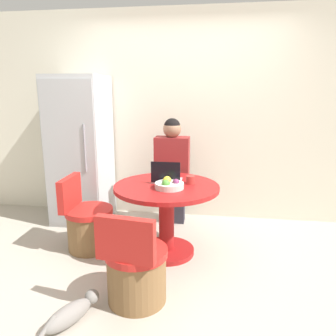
% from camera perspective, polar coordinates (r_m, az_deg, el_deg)
% --- Properties ---
extents(ground_plane, '(12.00, 12.00, 0.00)m').
position_cam_1_polar(ground_plane, '(3.17, 0.34, -17.41)').
color(ground_plane, '#B2A899').
extents(wall_back, '(7.00, 0.06, 2.60)m').
position_cam_1_polar(wall_back, '(4.19, 3.22, 8.89)').
color(wall_back, silver).
rests_on(wall_back, ground_plane).
extents(refrigerator, '(0.65, 0.67, 1.80)m').
position_cam_1_polar(refrigerator, '(4.20, -14.98, 2.98)').
color(refrigerator, silver).
rests_on(refrigerator, ground_plane).
extents(dining_table, '(1.03, 1.03, 0.72)m').
position_cam_1_polar(dining_table, '(3.27, -0.26, -6.94)').
color(dining_table, maroon).
rests_on(dining_table, ground_plane).
extents(chair_left_side, '(0.49, 0.49, 0.77)m').
position_cam_1_polar(chair_left_side, '(3.56, -13.74, -9.60)').
color(chair_left_side, brown).
rests_on(chair_left_side, ground_plane).
extents(chair_near_camera, '(0.49, 0.50, 0.77)m').
position_cam_1_polar(chair_near_camera, '(2.67, -5.65, -17.46)').
color(chair_near_camera, brown).
rests_on(chair_near_camera, ground_plane).
extents(person_seated, '(0.40, 0.37, 1.32)m').
position_cam_1_polar(person_seated, '(3.91, 0.79, 0.01)').
color(person_seated, '#2D2D38').
rests_on(person_seated, ground_plane).
extents(laptop, '(0.29, 0.23, 0.23)m').
position_cam_1_polar(laptop, '(3.29, -0.24, -1.72)').
color(laptop, '#B7B7BC').
rests_on(laptop, dining_table).
extents(fruit_bowl, '(0.28, 0.28, 0.10)m').
position_cam_1_polar(fruit_bowl, '(3.09, 0.20, -2.92)').
color(fruit_bowl, beige).
rests_on(fruit_bowl, dining_table).
extents(coffee_cup, '(0.09, 0.09, 0.08)m').
position_cam_1_polar(coffee_cup, '(3.25, 3.93, -2.06)').
color(coffee_cup, '#B2332D').
rests_on(coffee_cup, dining_table).
extents(cat, '(0.30, 0.49, 0.16)m').
position_cam_1_polar(cat, '(2.64, -16.49, -23.06)').
color(cat, gray).
rests_on(cat, ground_plane).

